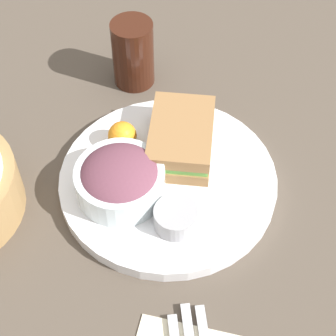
{
  "coord_description": "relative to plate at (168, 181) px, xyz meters",
  "views": [
    {
      "loc": [
        -0.49,
        -0.12,
        0.67
      ],
      "look_at": [
        0.0,
        0.0,
        0.04
      ],
      "focal_mm": 60.0,
      "sensor_mm": 36.0,
      "label": 1
    }
  ],
  "objects": [
    {
      "name": "salad_bowl",
      "position": [
        -0.04,
        0.06,
        0.04
      ],
      "size": [
        0.13,
        0.13,
        0.06
      ],
      "color": "silver",
      "rests_on": "plate"
    },
    {
      "name": "orange_wedge",
      "position": [
        0.04,
        0.08,
        0.03
      ],
      "size": [
        0.04,
        0.04,
        0.04
      ],
      "primitive_type": "sphere",
      "color": "orange",
      "rests_on": "plate"
    },
    {
      "name": "plate",
      "position": [
        0.0,
        0.0,
        0.0
      ],
      "size": [
        0.32,
        0.32,
        0.02
      ],
      "primitive_type": "cylinder",
      "color": "silver",
      "rests_on": "ground_plane"
    },
    {
      "name": "sandwich",
      "position": [
        0.06,
        -0.01,
        0.04
      ],
      "size": [
        0.15,
        0.11,
        0.05
      ],
      "color": "olive",
      "rests_on": "plate"
    },
    {
      "name": "drink_glass",
      "position": [
        0.21,
        0.11,
        0.05
      ],
      "size": [
        0.07,
        0.07,
        0.12
      ],
      "primitive_type": "cylinder",
      "color": "#38190F",
      "rests_on": "ground_plane"
    },
    {
      "name": "dressing_cup",
      "position": [
        -0.08,
        -0.03,
        0.03
      ],
      "size": [
        0.06,
        0.06,
        0.03
      ],
      "primitive_type": "cylinder",
      "color": "#99999E",
      "rests_on": "plate"
    },
    {
      "name": "ground_plane",
      "position": [
        0.0,
        0.0,
        -0.01
      ],
      "size": [
        4.0,
        4.0,
        0.0
      ],
      "primitive_type": "plane",
      "color": "#4C4238"
    }
  ]
}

